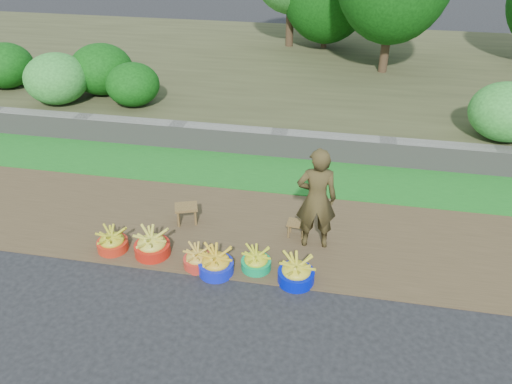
% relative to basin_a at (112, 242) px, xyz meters
% --- Properties ---
extents(ground_plane, '(120.00, 120.00, 0.00)m').
position_rel_basin_a_xyz_m(ground_plane, '(2.09, -0.35, -0.16)').
color(ground_plane, black).
rests_on(ground_plane, ground).
extents(dirt_shoulder, '(80.00, 2.50, 0.02)m').
position_rel_basin_a_xyz_m(dirt_shoulder, '(2.09, 0.90, -0.15)').
color(dirt_shoulder, '#4B3C26').
rests_on(dirt_shoulder, ground).
extents(grass_verge, '(80.00, 1.50, 0.04)m').
position_rel_basin_a_xyz_m(grass_verge, '(2.09, 2.90, -0.14)').
color(grass_verge, '#1B721F').
rests_on(grass_verge, ground).
extents(retaining_wall, '(80.00, 0.35, 0.55)m').
position_rel_basin_a_xyz_m(retaining_wall, '(2.09, 3.75, 0.11)').
color(retaining_wall, slate).
rests_on(retaining_wall, ground).
extents(earth_bank, '(80.00, 10.00, 0.50)m').
position_rel_basin_a_xyz_m(earth_bank, '(2.09, 8.65, 0.09)').
color(earth_bank, '#414427').
rests_on(earth_bank, ground).
extents(basin_a, '(0.48, 0.48, 0.36)m').
position_rel_basin_a_xyz_m(basin_a, '(0.00, 0.00, 0.00)').
color(basin_a, red).
rests_on(basin_a, ground).
extents(basin_b, '(0.56, 0.56, 0.41)m').
position_rel_basin_a_xyz_m(basin_b, '(0.66, 0.01, 0.02)').
color(basin_b, red).
rests_on(basin_b, ground).
extents(basin_c, '(0.44, 0.44, 0.33)m').
position_rel_basin_a_xyz_m(basin_c, '(1.44, -0.14, -0.01)').
color(basin_c, red).
rests_on(basin_c, ground).
extents(basin_d, '(0.53, 0.53, 0.39)m').
position_rel_basin_a_xyz_m(basin_d, '(1.74, -0.22, 0.01)').
color(basin_d, '#0E1DCB').
rests_on(basin_d, ground).
extents(basin_e, '(0.45, 0.45, 0.34)m').
position_rel_basin_a_xyz_m(basin_e, '(2.31, -0.03, -0.01)').
color(basin_e, '#069C53').
rests_on(basin_e, ground).
extents(basin_f, '(0.53, 0.53, 0.40)m').
position_rel_basin_a_xyz_m(basin_f, '(2.93, -0.20, 0.02)').
color(basin_f, '#0011C4').
rests_on(basin_f, ground).
extents(stool_left, '(0.45, 0.40, 0.33)m').
position_rel_basin_a_xyz_m(stool_left, '(0.93, 0.93, 0.12)').
color(stool_left, brown).
rests_on(stool_left, dirt_shoulder).
extents(stool_right, '(0.32, 0.26, 0.27)m').
position_rel_basin_a_xyz_m(stool_right, '(2.81, 0.89, 0.07)').
color(stool_right, brown).
rests_on(stool_right, dirt_shoulder).
extents(vendor_woman, '(0.67, 0.49, 1.70)m').
position_rel_basin_a_xyz_m(vendor_woman, '(3.10, 0.72, 0.71)').
color(vendor_woman, black).
rests_on(vendor_woman, dirt_shoulder).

